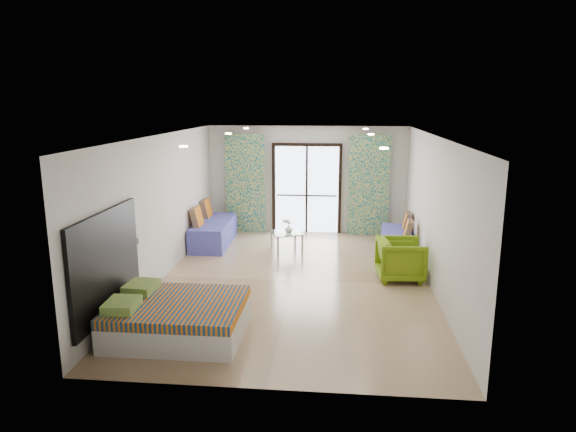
# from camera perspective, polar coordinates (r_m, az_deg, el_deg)

# --- Properties ---
(floor) EXTENTS (5.00, 7.50, 0.01)m
(floor) POSITION_cam_1_polar(r_m,az_deg,el_deg) (9.72, 0.66, -7.18)
(floor) COLOR #937657
(floor) RESTS_ON ground
(ceiling) EXTENTS (5.00, 7.50, 0.01)m
(ceiling) POSITION_cam_1_polar(r_m,az_deg,el_deg) (9.17, 0.70, 8.91)
(ceiling) COLOR silver
(ceiling) RESTS_ON ground
(wall_back) EXTENTS (5.00, 0.01, 2.70)m
(wall_back) POSITION_cam_1_polar(r_m,az_deg,el_deg) (13.03, 2.11, 4.04)
(wall_back) COLOR silver
(wall_back) RESTS_ON ground
(wall_front) EXTENTS (5.00, 0.01, 2.70)m
(wall_front) POSITION_cam_1_polar(r_m,az_deg,el_deg) (5.76, -2.56, -7.12)
(wall_front) COLOR silver
(wall_front) RESTS_ON ground
(wall_left) EXTENTS (0.01, 7.50, 2.70)m
(wall_left) POSITION_cam_1_polar(r_m,az_deg,el_deg) (9.88, -13.92, 0.90)
(wall_left) COLOR silver
(wall_left) RESTS_ON ground
(wall_right) EXTENTS (0.01, 7.50, 2.70)m
(wall_right) POSITION_cam_1_polar(r_m,az_deg,el_deg) (9.47, 15.92, 0.30)
(wall_right) COLOR silver
(wall_right) RESTS_ON ground
(balcony_door) EXTENTS (1.76, 0.08, 2.28)m
(balcony_door) POSITION_cam_1_polar(r_m,az_deg,el_deg) (13.02, 2.09, 3.62)
(balcony_door) COLOR black
(balcony_door) RESTS_ON floor
(balcony_rail) EXTENTS (1.52, 0.03, 0.04)m
(balcony_rail) POSITION_cam_1_polar(r_m,az_deg,el_deg) (13.08, 2.09, 2.29)
(balcony_rail) COLOR #595451
(balcony_rail) RESTS_ON balcony_door
(curtain_left) EXTENTS (1.00, 0.10, 2.50)m
(curtain_left) POSITION_cam_1_polar(r_m,az_deg,el_deg) (13.06, -4.77, 3.58)
(curtain_left) COLOR beige
(curtain_left) RESTS_ON floor
(curtain_right) EXTENTS (1.00, 0.10, 2.50)m
(curtain_right) POSITION_cam_1_polar(r_m,az_deg,el_deg) (12.87, 8.97, 3.33)
(curtain_right) COLOR beige
(curtain_right) RESTS_ON floor
(downlight_a) EXTENTS (0.12, 0.12, 0.02)m
(downlight_a) POSITION_cam_1_polar(r_m,az_deg,el_deg) (7.47, -11.52, 7.58)
(downlight_a) COLOR #FFE0B2
(downlight_a) RESTS_ON ceiling
(downlight_b) EXTENTS (0.12, 0.12, 0.02)m
(downlight_b) POSITION_cam_1_polar(r_m,az_deg,el_deg) (7.17, 10.61, 7.42)
(downlight_b) COLOR #FFE0B2
(downlight_b) RESTS_ON ceiling
(downlight_c) EXTENTS (0.12, 0.12, 0.02)m
(downlight_c) POSITION_cam_1_polar(r_m,az_deg,el_deg) (10.36, -6.65, 9.09)
(downlight_c) COLOR #FFE0B2
(downlight_c) RESTS_ON ceiling
(downlight_d) EXTENTS (0.12, 0.12, 0.02)m
(downlight_d) POSITION_cam_1_polar(r_m,az_deg,el_deg) (10.15, 9.19, 8.94)
(downlight_d) COLOR #FFE0B2
(downlight_d) RESTS_ON ceiling
(downlight_e) EXTENTS (0.12, 0.12, 0.02)m
(downlight_e) POSITION_cam_1_polar(r_m,az_deg,el_deg) (12.32, -4.67, 9.68)
(downlight_e) COLOR #FFE0B2
(downlight_e) RESTS_ON ceiling
(downlight_f) EXTENTS (0.12, 0.12, 0.02)m
(downlight_f) POSITION_cam_1_polar(r_m,az_deg,el_deg) (12.14, 8.63, 9.54)
(downlight_f) COLOR #FFE0B2
(downlight_f) RESTS_ON ceiling
(headboard) EXTENTS (0.06, 2.10, 1.50)m
(headboard) POSITION_cam_1_polar(r_m,az_deg,el_deg) (7.74, -19.52, -4.97)
(headboard) COLOR black
(headboard) RESTS_ON floor
(switch_plate) EXTENTS (0.02, 0.10, 0.10)m
(switch_plate) POSITION_cam_1_polar(r_m,az_deg,el_deg) (8.84, -16.20, -2.59)
(switch_plate) COLOR silver
(switch_plate) RESTS_ON wall_left
(bed) EXTENTS (1.86, 1.51, 0.64)m
(bed) POSITION_cam_1_polar(r_m,az_deg,el_deg) (7.66, -12.26, -10.96)
(bed) COLOR silver
(bed) RESTS_ON floor
(daybed_left) EXTENTS (0.83, 2.01, 0.98)m
(daybed_left) POSITION_cam_1_polar(r_m,az_deg,el_deg) (12.20, -8.33, -1.69)
(daybed_left) COLOR #4A4DB0
(daybed_left) RESTS_ON floor
(daybed_right) EXTENTS (0.81, 1.75, 0.84)m
(daybed_right) POSITION_cam_1_polar(r_m,az_deg,el_deg) (11.65, 11.99, -2.74)
(daybed_right) COLOR #4A4DB0
(daybed_right) RESTS_ON floor
(coffee_table) EXTENTS (0.83, 0.83, 0.74)m
(coffee_table) POSITION_cam_1_polar(r_m,az_deg,el_deg) (11.51, -0.14, -2.05)
(coffee_table) COLOR silver
(coffee_table) RESTS_ON floor
(vase) EXTENTS (0.22, 0.22, 0.17)m
(vase) POSITION_cam_1_polar(r_m,az_deg,el_deg) (11.44, 0.08, -1.46)
(vase) COLOR white
(vase) RESTS_ON coffee_table
(armchair) EXTENTS (0.84, 0.89, 0.86)m
(armchair) POSITION_cam_1_polar(r_m,az_deg,el_deg) (9.89, 12.43, -4.52)
(armchair) COLOR #678D12
(armchair) RESTS_ON floor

